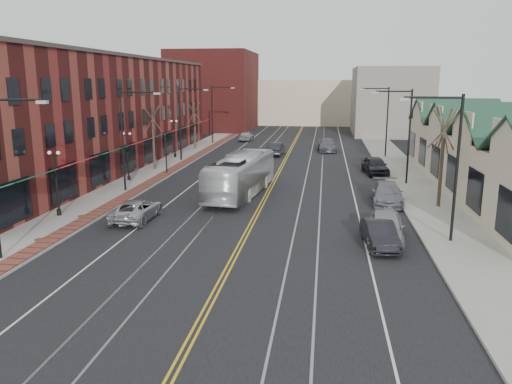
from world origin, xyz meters
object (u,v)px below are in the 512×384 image
(parked_car_d, at_px, (375,166))
(parked_car_c, at_px, (387,193))
(parked_car_a, at_px, (386,227))
(parked_car_b, at_px, (380,234))
(transit_bus, at_px, (241,175))
(parked_suv, at_px, (137,210))

(parked_car_d, bearing_deg, parked_car_c, -99.13)
(parked_car_a, height_order, parked_car_c, parked_car_a)
(parked_car_b, xyz_separation_m, parked_car_c, (1.54, 10.09, 0.06))
(parked_car_c, bearing_deg, transit_bus, 175.57)
(parked_car_a, height_order, parked_car_b, parked_car_a)
(transit_bus, bearing_deg, parked_car_d, -129.70)
(parked_suv, relative_size, parked_car_b, 1.15)
(parked_suv, bearing_deg, parked_car_c, -157.15)
(transit_bus, relative_size, parked_suv, 2.35)
(transit_bus, height_order, parked_suv, transit_bus)
(transit_bus, height_order, parked_car_c, transit_bus)
(parked_car_c, distance_m, parked_car_d, 11.99)
(parked_car_a, bearing_deg, parked_car_d, 92.17)
(parked_car_a, relative_size, parked_car_d, 1.00)
(parked_car_c, height_order, parked_car_d, parked_car_d)
(parked_car_c, relative_size, parked_car_d, 1.07)
(transit_bus, xyz_separation_m, parked_car_c, (11.04, -1.29, -0.84))
(parked_suv, xyz_separation_m, parked_car_a, (15.43, -2.24, 0.15))
(parked_car_b, bearing_deg, parked_suv, 161.65)
(transit_bus, bearing_deg, parked_suv, 62.55)
(transit_bus, relative_size, parked_car_a, 2.35)
(transit_bus, relative_size, parked_car_d, 2.35)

